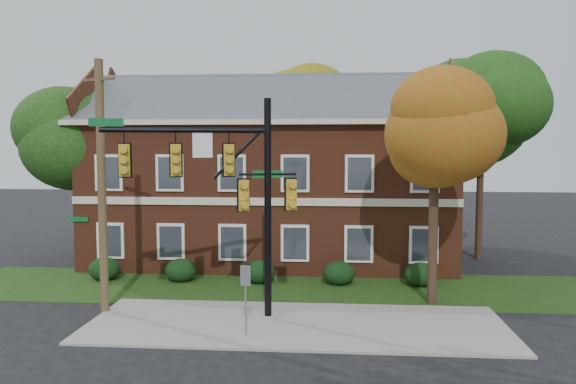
# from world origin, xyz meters

# --- Properties ---
(ground) EXTENTS (120.00, 120.00, 0.00)m
(ground) POSITION_xyz_m (0.00, 0.00, 0.00)
(ground) COLOR black
(ground) RESTS_ON ground
(sidewalk) EXTENTS (14.00, 5.00, 0.08)m
(sidewalk) POSITION_xyz_m (0.00, 1.00, 0.04)
(sidewalk) COLOR gray
(sidewalk) RESTS_ON ground
(grass_strip) EXTENTS (30.00, 6.00, 0.04)m
(grass_strip) POSITION_xyz_m (0.00, 6.00, 0.02)
(grass_strip) COLOR #193811
(grass_strip) RESTS_ON ground
(apartment_building) EXTENTS (18.80, 8.80, 9.74)m
(apartment_building) POSITION_xyz_m (-2.00, 11.95, 4.99)
(apartment_building) COLOR brown
(apartment_building) RESTS_ON ground
(hedge_far_left) EXTENTS (1.40, 1.26, 1.05)m
(hedge_far_left) POSITION_xyz_m (-9.00, 6.70, 0.53)
(hedge_far_left) COLOR black
(hedge_far_left) RESTS_ON ground
(hedge_left) EXTENTS (1.40, 1.26, 1.05)m
(hedge_left) POSITION_xyz_m (-5.50, 6.70, 0.53)
(hedge_left) COLOR black
(hedge_left) RESTS_ON ground
(hedge_center) EXTENTS (1.40, 1.26, 1.05)m
(hedge_center) POSITION_xyz_m (-2.00, 6.70, 0.53)
(hedge_center) COLOR black
(hedge_center) RESTS_ON ground
(hedge_right) EXTENTS (1.40, 1.26, 1.05)m
(hedge_right) POSITION_xyz_m (1.50, 6.70, 0.53)
(hedge_right) COLOR black
(hedge_right) RESTS_ON ground
(hedge_far_right) EXTENTS (1.40, 1.26, 1.05)m
(hedge_far_right) POSITION_xyz_m (5.00, 6.70, 0.53)
(hedge_far_right) COLOR black
(hedge_far_right) RESTS_ON ground
(tree_near_right) EXTENTS (4.50, 4.25, 8.58)m
(tree_near_right) POSITION_xyz_m (5.22, 3.87, 6.67)
(tree_near_right) COLOR black
(tree_near_right) RESTS_ON ground
(tree_left_rear) EXTENTS (5.40, 5.10, 8.88)m
(tree_left_rear) POSITION_xyz_m (-11.73, 10.84, 6.68)
(tree_left_rear) COLOR black
(tree_left_rear) RESTS_ON ground
(tree_right_rear) EXTENTS (6.30, 5.95, 10.62)m
(tree_right_rear) POSITION_xyz_m (9.31, 12.81, 8.12)
(tree_right_rear) COLOR black
(tree_right_rear) RESTS_ON ground
(tree_far_rear) EXTENTS (6.84, 6.46, 11.52)m
(tree_far_rear) POSITION_xyz_m (-0.66, 19.79, 8.84)
(tree_far_rear) COLOR black
(tree_far_rear) RESTS_ON ground
(traffic_signal) EXTENTS (6.65, 1.93, 7.62)m
(traffic_signal) POSITION_xyz_m (-2.32, 1.15, 4.73)
(traffic_signal) COLOR gray
(traffic_signal) RESTS_ON ground
(utility_pole) EXTENTS (1.34, 0.64, 9.06)m
(utility_pole) POSITION_xyz_m (-7.00, 1.94, 4.60)
(utility_pole) COLOR #4E3D24
(utility_pole) RESTS_ON ground
(sign_post) EXTENTS (0.33, 0.10, 2.29)m
(sign_post) POSITION_xyz_m (-1.50, -0.29, 1.56)
(sign_post) COLOR slate
(sign_post) RESTS_ON ground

